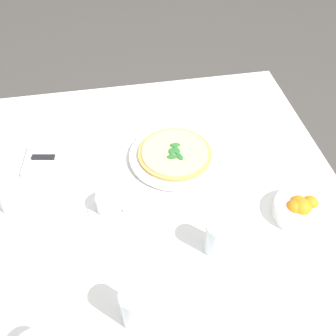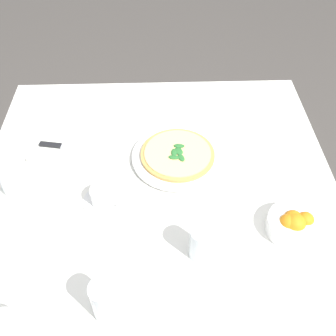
{
  "view_description": "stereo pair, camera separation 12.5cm",
  "coord_description": "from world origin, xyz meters",
  "px_view_note": "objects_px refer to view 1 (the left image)",
  "views": [
    {
      "loc": [
        -0.12,
        -0.78,
        1.68
      ],
      "look_at": [
        0.03,
        0.06,
        0.78
      ],
      "focal_mm": 41.71,
      "sensor_mm": 36.0,
      "label": 1
    },
    {
      "loc": [
        0.01,
        -0.8,
        1.68
      ],
      "look_at": [
        0.03,
        0.06,
        0.78
      ],
      "focal_mm": 41.71,
      "sensor_mm": 36.0,
      "label": 2
    }
  ],
  "objects_px": {
    "pizza_plate": "(175,156)",
    "pizza": "(175,153)",
    "dinner_knife": "(59,157)",
    "coffee_cup_near_right": "(110,204)",
    "water_glass_far_left": "(217,239)",
    "water_glass_back_corner": "(135,309)",
    "citrus_bowl": "(300,209)",
    "napkin_folded": "(59,160)",
    "water_glass_far_right": "(9,199)"
  },
  "relations": [
    {
      "from": "coffee_cup_near_right",
      "to": "dinner_knife",
      "type": "bearing_deg",
      "value": 123.67
    },
    {
      "from": "coffee_cup_near_right",
      "to": "citrus_bowl",
      "type": "xyz_separation_m",
      "value": [
        0.54,
        -0.12,
        0.0
      ]
    },
    {
      "from": "citrus_bowl",
      "to": "water_glass_far_right",
      "type": "bearing_deg",
      "value": 168.19
    },
    {
      "from": "pizza",
      "to": "water_glass_back_corner",
      "type": "xyz_separation_m",
      "value": [
        -0.19,
        -0.52,
        0.03
      ]
    },
    {
      "from": "pizza_plate",
      "to": "coffee_cup_near_right",
      "type": "relative_size",
      "value": 2.33
    },
    {
      "from": "pizza_plate",
      "to": "pizza",
      "type": "xyz_separation_m",
      "value": [
        0.0,
        -0.0,
        0.01
      ]
    },
    {
      "from": "water_glass_far_right",
      "to": "napkin_folded",
      "type": "distance_m",
      "value": 0.22
    },
    {
      "from": "pizza_plate",
      "to": "coffee_cup_near_right",
      "type": "xyz_separation_m",
      "value": [
        -0.23,
        -0.17,
        0.02
      ]
    },
    {
      "from": "pizza",
      "to": "citrus_bowl",
      "type": "height_order",
      "value": "citrus_bowl"
    },
    {
      "from": "water_glass_back_corner",
      "to": "citrus_bowl",
      "type": "relative_size",
      "value": 0.84
    },
    {
      "from": "pizza_plate",
      "to": "water_glass_far_right",
      "type": "height_order",
      "value": "water_glass_far_right"
    },
    {
      "from": "pizza",
      "to": "dinner_knife",
      "type": "distance_m",
      "value": 0.38
    },
    {
      "from": "water_glass_back_corner",
      "to": "dinner_knife",
      "type": "height_order",
      "value": "water_glass_back_corner"
    },
    {
      "from": "pizza_plate",
      "to": "water_glass_far_left",
      "type": "bearing_deg",
      "value": -83.06
    },
    {
      "from": "coffee_cup_near_right",
      "to": "water_glass_far_right",
      "type": "relative_size",
      "value": 1.24
    },
    {
      "from": "coffee_cup_near_right",
      "to": "dinner_knife",
      "type": "distance_m",
      "value": 0.27
    },
    {
      "from": "napkin_folded",
      "to": "water_glass_far_right",
      "type": "bearing_deg",
      "value": -120.2
    },
    {
      "from": "coffee_cup_near_right",
      "to": "dinner_knife",
      "type": "xyz_separation_m",
      "value": [
        -0.15,
        0.22,
        -0.0
      ]
    },
    {
      "from": "dinner_knife",
      "to": "citrus_bowl",
      "type": "bearing_deg",
      "value": -16.26
    },
    {
      "from": "water_glass_far_right",
      "to": "citrus_bowl",
      "type": "bearing_deg",
      "value": -11.81
    },
    {
      "from": "coffee_cup_near_right",
      "to": "water_glass_back_corner",
      "type": "relative_size",
      "value": 1.03
    },
    {
      "from": "water_glass_back_corner",
      "to": "pizza_plate",
      "type": "bearing_deg",
      "value": 69.4
    },
    {
      "from": "coffee_cup_near_right",
      "to": "water_glass_back_corner",
      "type": "xyz_separation_m",
      "value": [
        0.03,
        -0.34,
        0.03
      ]
    },
    {
      "from": "pizza_plate",
      "to": "pizza",
      "type": "distance_m",
      "value": 0.01
    },
    {
      "from": "water_glass_back_corner",
      "to": "citrus_bowl",
      "type": "height_order",
      "value": "water_glass_back_corner"
    },
    {
      "from": "pizza_plate",
      "to": "water_glass_far_left",
      "type": "xyz_separation_m",
      "value": [
        0.04,
        -0.36,
        0.04
      ]
    },
    {
      "from": "pizza",
      "to": "water_glass_far_left",
      "type": "bearing_deg",
      "value": -83.06
    },
    {
      "from": "pizza_plate",
      "to": "coffee_cup_near_right",
      "type": "bearing_deg",
      "value": -142.55
    },
    {
      "from": "coffee_cup_near_right",
      "to": "citrus_bowl",
      "type": "bearing_deg",
      "value": -12.41
    },
    {
      "from": "water_glass_back_corner",
      "to": "napkin_folded",
      "type": "relative_size",
      "value": 0.54
    },
    {
      "from": "water_glass_far_left",
      "to": "water_glass_back_corner",
      "type": "bearing_deg",
      "value": -146.9
    },
    {
      "from": "pizza",
      "to": "coffee_cup_near_right",
      "type": "relative_size",
      "value": 1.88
    },
    {
      "from": "water_glass_far_left",
      "to": "napkin_folded",
      "type": "distance_m",
      "value": 0.59
    },
    {
      "from": "pizza",
      "to": "napkin_folded",
      "type": "height_order",
      "value": "pizza"
    },
    {
      "from": "pizza_plate",
      "to": "napkin_folded",
      "type": "bearing_deg",
      "value": 172.7
    },
    {
      "from": "water_glass_far_left",
      "to": "dinner_knife",
      "type": "relative_size",
      "value": 0.55
    },
    {
      "from": "water_glass_back_corner",
      "to": "water_glass_far_right",
      "type": "bearing_deg",
      "value": 128.85
    },
    {
      "from": "water_glass_far_left",
      "to": "napkin_folded",
      "type": "height_order",
      "value": "water_glass_far_left"
    },
    {
      "from": "water_glass_far_left",
      "to": "pizza_plate",
      "type": "bearing_deg",
      "value": 96.94
    },
    {
      "from": "dinner_knife",
      "to": "citrus_bowl",
      "type": "height_order",
      "value": "citrus_bowl"
    },
    {
      "from": "coffee_cup_near_right",
      "to": "napkin_folded",
      "type": "height_order",
      "value": "coffee_cup_near_right"
    },
    {
      "from": "pizza",
      "to": "water_glass_back_corner",
      "type": "bearing_deg",
      "value": -110.61
    },
    {
      "from": "napkin_folded",
      "to": "dinner_knife",
      "type": "height_order",
      "value": "dinner_knife"
    },
    {
      "from": "napkin_folded",
      "to": "pizza",
      "type": "bearing_deg",
      "value": 0.19
    },
    {
      "from": "pizza_plate",
      "to": "coffee_cup_near_right",
      "type": "distance_m",
      "value": 0.29
    },
    {
      "from": "pizza_plate",
      "to": "water_glass_back_corner",
      "type": "xyz_separation_m",
      "value": [
        -0.19,
        -0.52,
        0.05
      ]
    },
    {
      "from": "napkin_folded",
      "to": "dinner_knife",
      "type": "xyz_separation_m",
      "value": [
        0.0,
        -0.0,
        0.01
      ]
    },
    {
      "from": "water_glass_far_right",
      "to": "water_glass_far_left",
      "type": "bearing_deg",
      "value": -23.31
    },
    {
      "from": "water_glass_far_left",
      "to": "coffee_cup_near_right",
      "type": "bearing_deg",
      "value": 145.67
    },
    {
      "from": "dinner_knife",
      "to": "water_glass_back_corner",
      "type": "bearing_deg",
      "value": -61.85
    }
  ]
}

